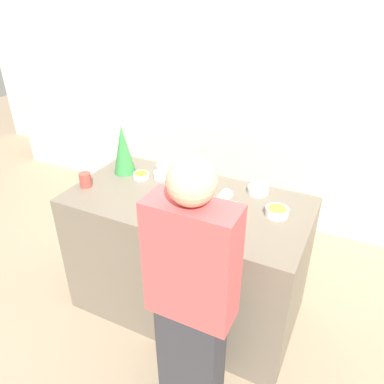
# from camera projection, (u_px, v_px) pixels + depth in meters

# --- Properties ---
(ground_plane) EXTENTS (12.00, 12.00, 0.00)m
(ground_plane) POSITION_uv_depth(u_px,v_px,m) (188.00, 304.00, 2.79)
(ground_plane) COLOR gray
(wall_back) EXTENTS (8.00, 0.05, 2.60)m
(wall_back) POSITION_uv_depth(u_px,v_px,m) (277.00, 73.00, 3.71)
(wall_back) COLOR beige
(wall_back) RESTS_ON ground_plane
(back_cabinet_block) EXTENTS (6.00, 0.60, 0.93)m
(back_cabinet_block) POSITION_uv_depth(u_px,v_px,m) (260.00, 161.00, 3.87)
(back_cabinet_block) COLOR beige
(back_cabinet_block) RESTS_ON ground_plane
(kitchen_island) EXTENTS (1.52, 0.79, 0.91)m
(kitchen_island) POSITION_uv_depth(u_px,v_px,m) (188.00, 256.00, 2.57)
(kitchen_island) COLOR #6B6051
(kitchen_island) RESTS_ON ground_plane
(baking_tray) EXTENTS (0.47, 0.31, 0.01)m
(baking_tray) POSITION_uv_depth(u_px,v_px,m) (193.00, 206.00, 2.27)
(baking_tray) COLOR #B2B2BC
(baking_tray) RESTS_ON kitchen_island
(gingerbread_house) EXTENTS (0.18, 0.15, 0.27)m
(gingerbread_house) POSITION_uv_depth(u_px,v_px,m) (193.00, 189.00, 2.21)
(gingerbread_house) COLOR #5B2D14
(gingerbread_house) RESTS_ON baking_tray
(decorative_tree) EXTENTS (0.15, 0.15, 0.35)m
(decorative_tree) POSITION_uv_depth(u_px,v_px,m) (123.00, 149.00, 2.59)
(decorative_tree) COLOR #33843D
(decorative_tree) RESTS_ON kitchen_island
(candy_bowl_behind_tray) EXTENTS (0.13, 0.13, 0.04)m
(candy_bowl_behind_tray) POSITION_uv_depth(u_px,v_px,m) (258.00, 190.00, 2.40)
(candy_bowl_behind_tray) COLOR silver
(candy_bowl_behind_tray) RESTS_ON kitchen_island
(candy_bowl_center_rear) EXTENTS (0.12, 0.12, 0.04)m
(candy_bowl_center_rear) POSITION_uv_depth(u_px,v_px,m) (165.00, 166.00, 2.70)
(candy_bowl_center_rear) COLOR silver
(candy_bowl_center_rear) RESTS_ON kitchen_island
(candy_bowl_far_left) EXTENTS (0.13, 0.13, 0.05)m
(candy_bowl_far_left) POSITION_uv_depth(u_px,v_px,m) (277.00, 211.00, 2.17)
(candy_bowl_far_left) COLOR silver
(candy_bowl_far_left) RESTS_ON kitchen_island
(candy_bowl_beside_tree) EXTENTS (0.11, 0.11, 0.04)m
(candy_bowl_beside_tree) POSITION_uv_depth(u_px,v_px,m) (141.00, 175.00, 2.58)
(candy_bowl_beside_tree) COLOR white
(candy_bowl_beside_tree) RESTS_ON kitchen_island
(candy_bowl_far_right) EXTENTS (0.09, 0.09, 0.05)m
(candy_bowl_far_right) POSITION_uv_depth(u_px,v_px,m) (123.00, 158.00, 2.80)
(candy_bowl_far_right) COLOR silver
(candy_bowl_far_right) RESTS_ON kitchen_island
(candy_bowl_near_tray_left) EXTENTS (0.10, 0.10, 0.05)m
(candy_bowl_near_tray_left) POSITION_uv_depth(u_px,v_px,m) (161.00, 175.00, 2.58)
(candy_bowl_near_tray_left) COLOR silver
(candy_bowl_near_tray_left) RESTS_ON kitchen_island
(candy_bowl_front_corner) EXTENTS (0.10, 0.10, 0.05)m
(candy_bowl_front_corner) POSITION_uv_depth(u_px,v_px,m) (184.00, 178.00, 2.54)
(candy_bowl_front_corner) COLOR silver
(candy_bowl_front_corner) RESTS_ON kitchen_island
(mug) EXTENTS (0.08, 0.08, 0.10)m
(mug) POSITION_uv_depth(u_px,v_px,m) (85.00, 180.00, 2.46)
(mug) COLOR #B24238
(mug) RESTS_ON kitchen_island
(person) EXTENTS (0.40, 0.50, 1.54)m
(person) POSITION_uv_depth(u_px,v_px,m) (192.00, 302.00, 1.75)
(person) COLOR #333338
(person) RESTS_ON ground_plane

